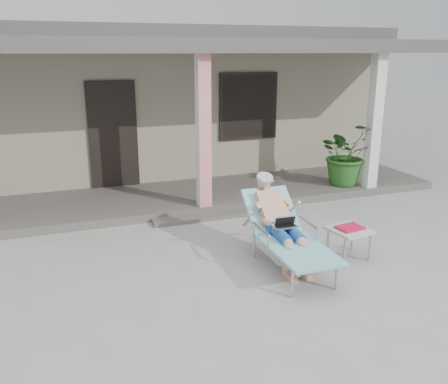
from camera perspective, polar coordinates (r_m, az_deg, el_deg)
name	(u,v)px	position (r m, az deg, el deg)	size (l,w,h in m)	color
ground	(252,261)	(6.65, 3.37, -8.27)	(60.00, 60.00, 0.00)	#9E9E99
house	(151,98)	(12.31, -8.78, 11.15)	(10.40, 5.40, 3.30)	gray
porch_deck	(191,196)	(9.27, -3.98, -0.50)	(10.00, 2.00, 0.15)	#605B56
porch_overhang	(189,51)	(8.81, -4.25, 16.52)	(10.00, 2.30, 2.85)	silver
porch_step	(210,216)	(8.24, -1.73, -2.96)	(2.00, 0.30, 0.07)	#605B56
lounger	(284,212)	(6.34, 7.21, -2.42)	(0.73, 1.87, 1.20)	#B7B7BC
side_table	(350,231)	(6.83, 14.87, -4.61)	(0.58, 0.58, 0.46)	#BBBAB5
potted_palm	(347,153)	(9.99, 14.53, 4.51)	(1.16, 1.00, 1.29)	#26591E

